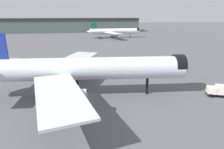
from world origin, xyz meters
name	(u,v)px	position (x,y,z in m)	size (l,w,h in m)	color
ground	(88,97)	(0.00, 0.00, 0.00)	(900.00, 900.00, 0.00)	#56565B
airliner_near_gate	(84,69)	(-0.78, 1.03, 7.08)	(56.26, 51.41, 16.07)	silver
airliner_far_taxiway	(114,31)	(21.49, 126.17, 5.80)	(49.30, 44.88, 13.16)	white
terminal_building	(53,25)	(-42.57, 191.33, 8.03)	(196.35, 41.40, 24.44)	#475651
service_truck_front	(219,90)	(33.16, -2.96, 1.59)	(5.94, 3.92, 3.00)	black
traffic_cone_near_nose	(155,68)	(25.16, 23.20, 0.34)	(0.55, 0.55, 0.69)	#F2600C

